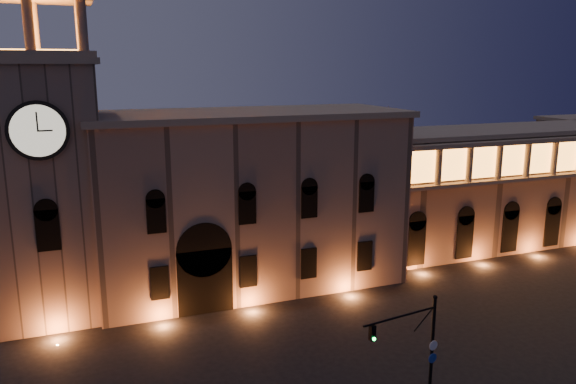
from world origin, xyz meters
name	(u,v)px	position (x,y,z in m)	size (l,w,h in m)	color
government_building	(249,199)	(-2.08, 21.93, 8.77)	(30.80, 12.80, 17.60)	#856957
clock_tower	(46,177)	(-20.50, 20.98, 12.50)	(9.80, 9.80, 32.40)	#856957
colonnade_wing	(505,185)	(32.00, 23.92, 7.33)	(40.60, 11.50, 14.50)	#806452
traffic_light	(420,354)	(1.32, -3.67, 4.19)	(5.76, 1.27, 7.97)	black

